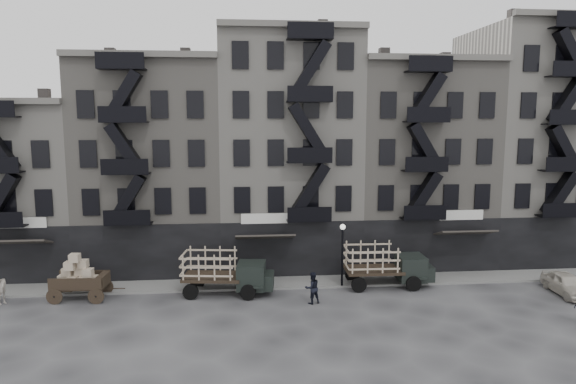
{
  "coord_description": "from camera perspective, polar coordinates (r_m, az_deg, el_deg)",
  "views": [
    {
      "loc": [
        -3.55,
        -29.64,
        11.12
      ],
      "look_at": [
        -0.45,
        4.0,
        6.24
      ],
      "focal_mm": 32.0,
      "sensor_mm": 36.0,
      "label": 1
    }
  ],
  "objects": [
    {
      "name": "building_midwest",
      "position": [
        40.15,
        -14.5,
        2.79
      ],
      "size": [
        10.0,
        11.35,
        16.2
      ],
      "color": "gray",
      "rests_on": "ground"
    },
    {
      "name": "sidewalk",
      "position": [
        35.35,
        0.78,
        -9.99
      ],
      "size": [
        55.0,
        2.5,
        0.15
      ],
      "primitive_type": "cube",
      "color": "slate",
      "rests_on": "ground"
    },
    {
      "name": "building_center",
      "position": [
        39.71,
        -0.12,
        4.44
      ],
      "size": [
        10.0,
        11.35,
        18.2
      ],
      "color": "#ADA89F",
      "rests_on": "ground"
    },
    {
      "name": "stake_truck_east",
      "position": [
        34.91,
        10.81,
        -7.68
      ],
      "size": [
        5.81,
        2.52,
        2.89
      ],
      "rotation": [
        0.0,
        0.0,
        -0.02
      ],
      "color": "black",
      "rests_on": "ground"
    },
    {
      "name": "lamp_post",
      "position": [
        33.94,
        6.07,
        -6.05
      ],
      "size": [
        0.36,
        0.36,
        4.28
      ],
      "color": "black",
      "rests_on": "ground"
    },
    {
      "name": "building_east",
      "position": [
        46.01,
        25.64,
        4.77
      ],
      "size": [
        10.0,
        11.35,
        19.2
      ],
      "color": "#ADA89F",
      "rests_on": "ground"
    },
    {
      "name": "building_west",
      "position": [
        43.07,
        -27.67,
        0.45
      ],
      "size": [
        10.0,
        11.35,
        13.2
      ],
      "color": "#ADA89F",
      "rests_on": "ground"
    },
    {
      "name": "pedestrian_mid",
      "position": [
        31.5,
        2.7,
        -10.58
      ],
      "size": [
        1.13,
        1.0,
        1.95
      ],
      "primitive_type": "imported",
      "rotation": [
        0.0,
        0.0,
        3.46
      ],
      "color": "black",
      "rests_on": "ground"
    },
    {
      "name": "wagon",
      "position": [
        34.44,
        -22.31,
        -8.34
      ],
      "size": [
        3.57,
        2.08,
        2.93
      ],
      "rotation": [
        0.0,
        0.0,
        -0.07
      ],
      "color": "black",
      "rests_on": "ground"
    },
    {
      "name": "car_east",
      "position": [
        37.53,
        28.55,
        -8.95
      ],
      "size": [
        1.85,
        4.12,
        1.38
      ],
      "primitive_type": "imported",
      "rotation": [
        0.0,
        0.0,
        -0.06
      ],
      "color": "beige",
      "rests_on": "ground"
    },
    {
      "name": "building_mideast",
      "position": [
        41.88,
        13.66,
        3.03
      ],
      "size": [
        10.0,
        11.35,
        16.2
      ],
      "color": "gray",
      "rests_on": "ground"
    },
    {
      "name": "stake_truck_west",
      "position": [
        33.08,
        -7.02,
        -8.52
      ],
      "size": [
        5.9,
        2.93,
        2.86
      ],
      "rotation": [
        0.0,
        0.0,
        -0.12
      ],
      "color": "black",
      "rests_on": "ground"
    },
    {
      "name": "ground",
      "position": [
        31.86,
        1.51,
        -12.22
      ],
      "size": [
        140.0,
        140.0,
        0.0
      ],
      "primitive_type": "plane",
      "color": "#38383A",
      "rests_on": "ground"
    }
  ]
}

